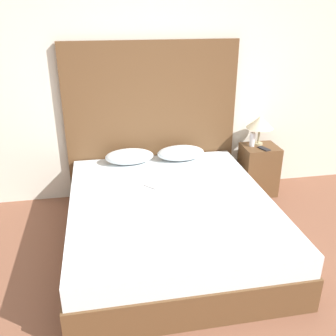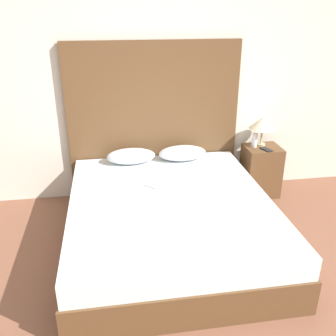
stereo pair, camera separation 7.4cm
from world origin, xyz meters
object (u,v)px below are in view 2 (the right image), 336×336
bed (170,221)px  nightstand (261,171)px  phone_on_bed (152,186)px  phone_on_nightstand (266,149)px  table_lamp (263,123)px

bed → nightstand: size_ratio=3.60×
bed → phone_on_bed: (-0.13, 0.26, 0.25)m
bed → nightstand: 1.49m
phone_on_nightstand → phone_on_bed: bearing=-159.6°
phone_on_bed → phone_on_nightstand: 1.45m
bed → table_lamp: table_lamp is taller
table_lamp → phone_on_bed: bearing=-153.9°
phone_on_bed → nightstand: nightstand is taller
phone_on_bed → table_lamp: bearing=26.1°
bed → phone_on_nightstand: bearing=31.8°
phone_on_bed → table_lamp: (1.35, 0.66, 0.36)m
bed → table_lamp: 1.65m
bed → phone_on_bed: size_ratio=13.41×
nightstand → phone_on_nightstand: 0.31m
phone_on_bed → nightstand: (1.36, 0.59, -0.20)m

